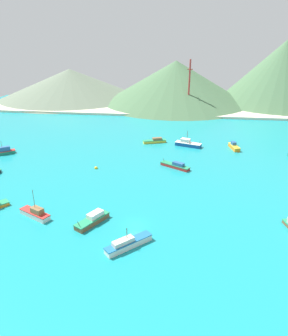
% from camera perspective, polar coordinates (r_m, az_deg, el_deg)
% --- Properties ---
extents(ground, '(260.00, 280.00, 0.50)m').
position_cam_1_polar(ground, '(96.16, 1.21, -1.05)').
color(ground, teal).
extents(fishing_boat_1, '(10.74, 6.38, 6.31)m').
position_cam_1_polar(fishing_boat_1, '(122.11, 8.21, 4.57)').
color(fishing_boat_1, '#14478C').
rests_on(fishing_boat_1, ground).
extents(fishing_boat_3, '(8.72, 7.65, 5.15)m').
position_cam_1_polar(fishing_boat_3, '(123.24, -25.05, 2.78)').
color(fishing_boat_3, '#198466').
rests_on(fishing_boat_3, ground).
extents(fishing_boat_4, '(9.65, 5.39, 2.07)m').
position_cam_1_polar(fishing_boat_4, '(125.28, 2.06, 5.12)').
color(fishing_boat_4, gold).
rests_on(fishing_boat_4, ground).
extents(fishing_boat_5, '(8.65, 5.80, 7.18)m').
position_cam_1_polar(fishing_boat_5, '(76.52, -19.74, -8.04)').
color(fishing_boat_5, silver).
rests_on(fishing_boat_5, ground).
extents(fishing_boat_6, '(10.04, 7.27, 2.22)m').
position_cam_1_polar(fishing_boat_6, '(100.08, 5.97, 0.44)').
color(fishing_boat_6, red).
rests_on(fishing_boat_6, ground).
extents(fishing_boat_7, '(3.68, 8.12, 3.05)m').
position_cam_1_polar(fishing_boat_7, '(122.79, 16.56, 3.89)').
color(fishing_boat_7, orange).
rests_on(fishing_boat_7, ground).
extents(fishing_boat_8, '(6.65, 9.02, 2.62)m').
position_cam_1_polar(fishing_boat_8, '(70.97, -9.61, -9.52)').
color(fishing_boat_8, brown).
rests_on(fishing_boat_8, ground).
extents(fishing_boat_10, '(8.99, 8.77, 4.57)m').
position_cam_1_polar(fishing_boat_10, '(62.73, -3.08, -13.97)').
color(fishing_boat_10, silver).
rests_on(fishing_boat_10, ground).
extents(buoy_1, '(1.07, 1.07, 1.07)m').
position_cam_1_polar(buoy_1, '(100.45, -9.01, -0.01)').
color(buoy_1, gold).
rests_on(buoy_1, ground).
extents(beach_strip, '(247.00, 25.93, 1.20)m').
position_cam_1_polar(beach_strip, '(183.35, 4.49, 10.60)').
color(beach_strip, beige).
rests_on(beach_strip, ground).
extents(hill_west, '(104.73, 104.73, 20.96)m').
position_cam_1_polar(hill_west, '(233.90, -13.68, 15.08)').
color(hill_west, '#60705B').
rests_on(hill_west, ground).
extents(hill_central, '(99.46, 99.46, 27.65)m').
position_cam_1_polar(hill_central, '(209.03, 5.95, 15.69)').
color(hill_central, '#476B47').
rests_on(hill_central, ground).
extents(hill_east, '(82.73, 82.73, 40.20)m').
position_cam_1_polar(hill_east, '(221.28, 24.60, 15.88)').
color(hill_east, '#476B47').
rests_on(hill_east, ground).
extents(radio_tower, '(2.99, 2.39, 29.91)m').
position_cam_1_polar(radio_tower, '(179.90, 8.47, 14.94)').
color(radio_tower, '#B7332D').
rests_on(radio_tower, ground).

